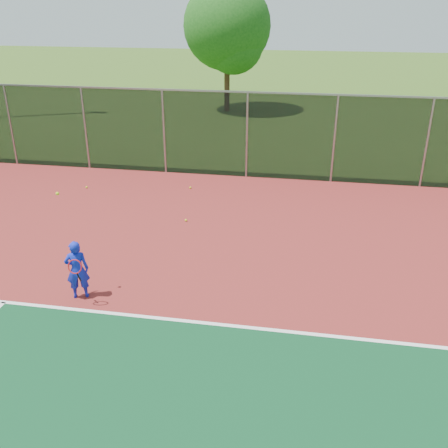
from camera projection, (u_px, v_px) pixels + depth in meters
name	position (u px, v px, depth m)	size (l,w,h in m)	color
court_apron	(342.00, 373.00, 8.61)	(30.00, 20.00, 0.02)	maroon
fence_back	(334.00, 138.00, 16.93)	(30.00, 0.06, 3.03)	black
tennis_player	(77.00, 269.00, 10.53)	(0.59, 0.65, 2.37)	#1322B9
practice_ball_0	(190.00, 188.00, 16.88)	(0.07, 0.07, 0.07)	#D1DB19
practice_ball_6	(186.00, 220.00, 14.41)	(0.07, 0.07, 0.07)	#D1DB19
practice_ball_7	(87.00, 187.00, 16.92)	(0.07, 0.07, 0.07)	#D1DB19
tree_back_left	(229.00, 30.00, 26.70)	(4.70, 4.70, 6.90)	#3A2115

